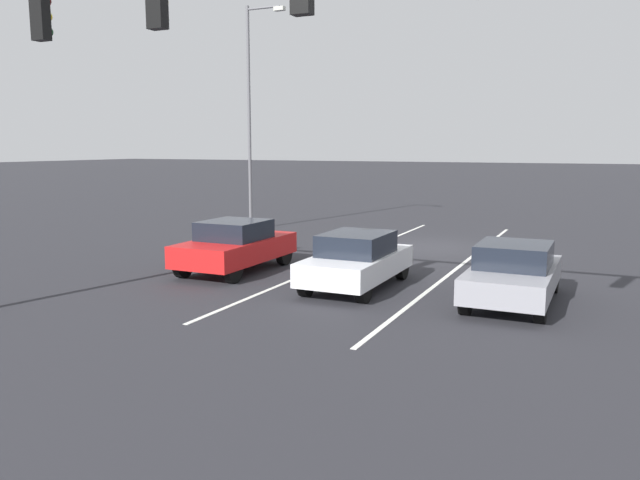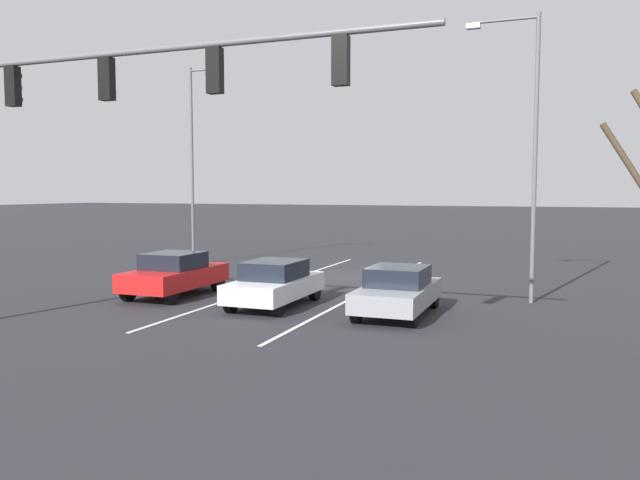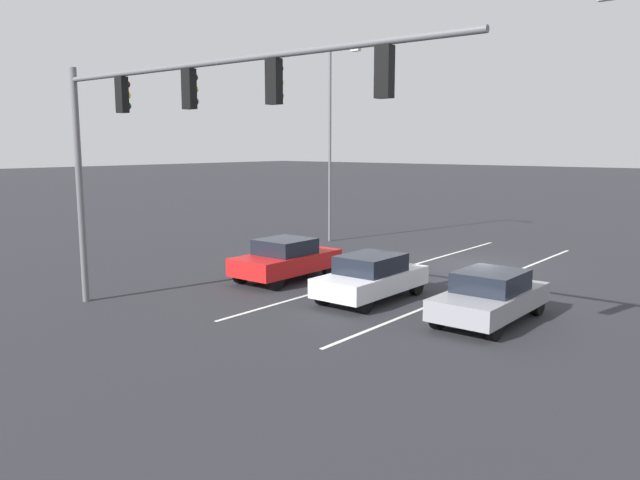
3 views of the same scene
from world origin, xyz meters
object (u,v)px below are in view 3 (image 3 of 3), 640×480
Objects in this scene: car_white_midlane_front at (371,277)px; traffic_signal_gantry at (172,118)px; car_red_rightlane_front at (286,259)px; street_lamp_right_shoulder at (333,134)px; car_gray_leftlane_front at (490,296)px.

traffic_signal_gantry is (2.22, 5.63, 4.69)m from car_white_midlane_front.
car_red_rightlane_front is at bearing -6.94° from car_white_midlane_front.
street_lamp_right_shoulder reaches higher than car_red_rightlane_front.
car_red_rightlane_front is at bearing -3.34° from car_gray_leftlane_front.
car_gray_leftlane_front is 7.84m from car_red_rightlane_front.
traffic_signal_gantry is at bearing 68.51° from car_white_midlane_front.
car_red_rightlane_front is (3.96, -0.48, 0.03)m from car_white_midlane_front.
car_red_rightlane_front is 0.31× the size of traffic_signal_gantry.
traffic_signal_gantry is (6.08, 5.66, 4.70)m from car_gray_leftlane_front.
traffic_signal_gantry is (-1.75, 6.11, 4.66)m from car_red_rightlane_front.
car_gray_leftlane_front is 1.02× the size of car_white_midlane_front.
car_white_midlane_front is at bearing 133.73° from street_lamp_right_shoulder.
car_gray_leftlane_front is 15.51m from street_lamp_right_shoulder.
car_gray_leftlane_front is at bearing -137.06° from traffic_signal_gantry.
car_gray_leftlane_front is 3.86m from car_white_midlane_front.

